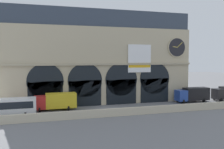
# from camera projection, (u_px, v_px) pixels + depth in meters

# --- Properties ---
(ground_plane) EXTENTS (200.00, 200.00, 0.00)m
(ground_plane) POSITION_uv_depth(u_px,v_px,m) (111.00, 110.00, 45.39)
(ground_plane) COLOR slate
(quay_parapet_wall) EXTENTS (90.00, 0.70, 1.28)m
(quay_parapet_wall) POSITION_uv_depth(u_px,v_px,m) (119.00, 112.00, 40.79)
(quay_parapet_wall) COLOR beige
(quay_parapet_wall) RESTS_ON ground
(station_building) EXTENTS (39.50, 4.83, 19.51)m
(station_building) POSITION_uv_depth(u_px,v_px,m) (101.00, 59.00, 51.65)
(station_building) COLOR #BCAD8C
(station_building) RESTS_ON ground
(bus_west) EXTENTS (11.00, 3.25, 3.10)m
(bus_west) POSITION_uv_depth(u_px,v_px,m) (0.00, 107.00, 39.17)
(bus_west) COLOR white
(bus_west) RESTS_ON ground
(box_truck_midwest) EXTENTS (7.50, 2.91, 3.12)m
(box_truck_midwest) POSITION_uv_depth(u_px,v_px,m) (56.00, 101.00, 45.23)
(box_truck_midwest) COLOR red
(box_truck_midwest) RESTS_ON ground
(box_truck_east) EXTENTS (7.50, 2.91, 3.12)m
(box_truck_east) POSITION_uv_depth(u_px,v_px,m) (193.00, 94.00, 53.53)
(box_truck_east) COLOR #28479E
(box_truck_east) RESTS_ON ground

